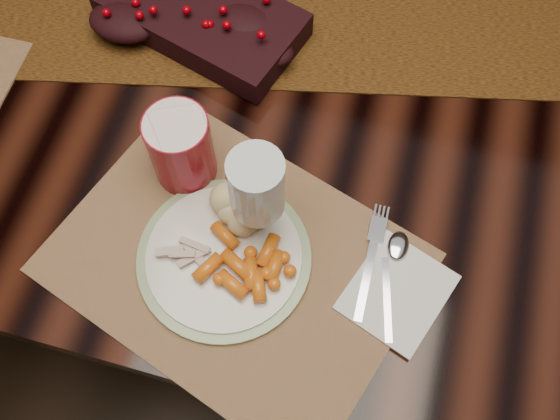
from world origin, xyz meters
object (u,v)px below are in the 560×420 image
(turkey_shreds, at_px, (183,251))
(napkin, at_px, (397,292))
(dining_table, at_px, (303,188))
(mashed_potatoes, at_px, (236,211))
(baby_carrots, at_px, (242,265))
(wine_glass, at_px, (258,203))
(red_cup, at_px, (181,148))
(placemat_main, at_px, (234,262))
(centerpiece, at_px, (201,13))
(dinner_plate, at_px, (224,258))

(turkey_shreds, xyz_separation_m, napkin, (0.29, 0.03, -0.02))
(dining_table, distance_m, mashed_potatoes, 0.50)
(baby_carrots, relative_size, napkin, 0.76)
(wine_glass, bearing_deg, mashed_potatoes, 172.27)
(dining_table, xyz_separation_m, red_cup, (-0.14, -0.21, 0.44))
(baby_carrots, bearing_deg, wine_glass, 84.40)
(placemat_main, relative_size, wine_glass, 2.44)
(placemat_main, distance_m, turkey_shreds, 0.07)
(dining_table, distance_m, napkin, 0.53)
(centerpiece, bearing_deg, red_cup, -76.90)
(turkey_shreds, relative_size, red_cup, 0.57)
(centerpiece, relative_size, wine_glass, 1.66)
(dining_table, bearing_deg, dinner_plate, -97.31)
(mashed_potatoes, distance_m, turkey_shreds, 0.09)
(napkin, bearing_deg, dinner_plate, -155.94)
(baby_carrots, xyz_separation_m, red_cup, (-0.13, 0.13, 0.04))
(centerpiece, distance_m, red_cup, 0.27)
(dining_table, distance_m, placemat_main, 0.50)
(centerpiece, relative_size, mashed_potatoes, 3.71)
(centerpiece, bearing_deg, mashed_potatoes, -64.02)
(placemat_main, bearing_deg, dining_table, 103.89)
(dining_table, bearing_deg, wine_glass, -91.26)
(centerpiece, height_order, wine_glass, wine_glass)
(centerpiece, xyz_separation_m, placemat_main, (0.17, -0.38, -0.03))
(turkey_shreds, bearing_deg, baby_carrots, 1.30)
(mashed_potatoes, bearing_deg, dinner_plate, -91.54)
(placemat_main, bearing_deg, wine_glass, 87.03)
(red_cup, bearing_deg, dining_table, 56.20)
(dining_table, height_order, centerpiece, centerpiece)
(placemat_main, relative_size, turkey_shreds, 6.74)
(dining_table, relative_size, napkin, 12.95)
(placemat_main, bearing_deg, baby_carrots, -14.19)
(dining_table, height_order, dinner_plate, dinner_plate)
(red_cup, bearing_deg, turkey_shreds, -72.17)
(centerpiece, bearing_deg, baby_carrots, -64.63)
(baby_carrots, distance_m, turkey_shreds, 0.08)
(mashed_potatoes, distance_m, wine_glass, 0.06)
(dining_table, xyz_separation_m, wine_glass, (-0.01, -0.27, 0.47))
(napkin, bearing_deg, centerpiece, 157.46)
(centerpiece, height_order, baby_carrots, centerpiece)
(dinner_plate, height_order, baby_carrots, baby_carrots)
(turkey_shreds, bearing_deg, red_cup, 107.83)
(mashed_potatoes, xyz_separation_m, turkey_shreds, (-0.06, -0.07, -0.02))
(baby_carrots, height_order, wine_glass, wine_glass)
(placemat_main, height_order, napkin, napkin)
(dining_table, distance_m, wine_glass, 0.55)
(dinner_plate, bearing_deg, turkey_shreds, -167.88)
(turkey_shreds, bearing_deg, napkin, 5.28)
(napkin, distance_m, wine_glass, 0.23)
(dinner_plate, relative_size, napkin, 1.74)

